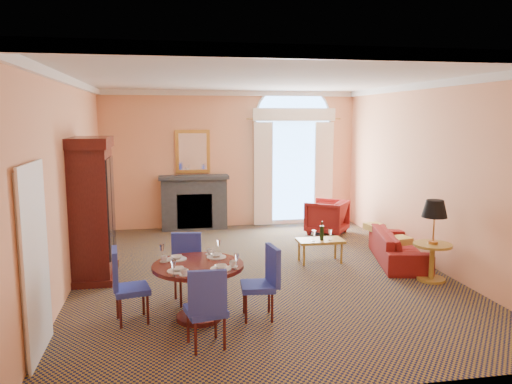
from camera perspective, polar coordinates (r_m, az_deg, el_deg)
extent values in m
plane|color=#111638|center=(8.50, 0.62, -9.20)|extent=(7.50, 7.50, 0.00)
cube|color=#FFAE79|center=(11.83, -2.88, 3.75)|extent=(6.00, 0.04, 3.20)
cube|color=#FFAE79|center=(8.13, -20.60, 1.00)|extent=(0.04, 7.50, 3.20)
cube|color=#FFAE79|center=(9.21, 19.29, 1.90)|extent=(0.04, 7.50, 3.20)
cube|color=silver|center=(8.11, 0.66, 12.86)|extent=(6.00, 7.50, 0.04)
cube|color=white|center=(8.11, 0.66, 12.44)|extent=(6.00, 7.50, 0.12)
cube|color=white|center=(5.92, -23.94, -7.50)|extent=(0.08, 0.90, 2.06)
cube|color=#3C4147|center=(11.68, -7.09, -1.32)|extent=(1.50, 0.40, 1.20)
cube|color=#3C4147|center=(11.56, -7.14, 1.78)|extent=(1.60, 0.46, 0.08)
cube|color=gold|center=(11.70, -7.25, 4.62)|extent=(0.80, 0.04, 1.00)
cube|color=silver|center=(11.68, -7.24, 4.61)|extent=(0.64, 0.02, 0.84)
cube|color=white|center=(12.14, 4.19, 2.20)|extent=(1.90, 0.04, 2.50)
cube|color=#8CB8EB|center=(12.13, 4.20, 2.19)|extent=(1.70, 0.02, 2.30)
cylinder|color=white|center=(12.06, 4.26, 8.11)|extent=(1.90, 0.04, 1.90)
cube|color=white|center=(11.85, 0.83, 2.06)|extent=(0.45, 0.06, 2.45)
cube|color=white|center=(12.24, 7.73, 2.19)|extent=(0.45, 0.06, 2.45)
cube|color=white|center=(11.95, 4.41, 8.82)|extent=(2.00, 0.08, 0.30)
cube|color=#3C100D|center=(8.43, -18.22, -2.38)|extent=(0.58, 1.06, 2.11)
cube|color=#3C100D|center=(8.30, -18.58, 5.38)|extent=(0.65, 1.16, 0.17)
cube|color=#3C100D|center=(8.67, -17.90, -8.90)|extent=(0.65, 1.16, 0.11)
cylinder|color=#3C100D|center=(6.47, -6.64, -8.39)|extent=(1.17, 1.17, 0.05)
cylinder|color=#3C100D|center=(6.58, -6.59, -11.46)|extent=(0.16, 0.16, 0.69)
cylinder|color=#3C100D|center=(6.70, -6.54, -13.99)|extent=(0.59, 0.59, 0.06)
cylinder|color=white|center=(6.73, -4.55, -7.41)|extent=(0.26, 0.26, 0.01)
imported|color=white|center=(6.72, -4.56, -7.21)|extent=(0.15, 0.15, 0.04)
imported|color=white|center=(6.87, -5.29, -6.78)|extent=(0.09, 0.09, 0.07)
cylinder|color=white|center=(6.70, -9.06, -7.57)|extent=(0.26, 0.26, 0.01)
imported|color=white|center=(6.69, -9.07, -7.37)|extent=(0.15, 0.15, 0.04)
imported|color=white|center=(6.62, -10.45, -7.48)|extent=(0.09, 0.09, 0.07)
cylinder|color=white|center=(6.20, -8.93, -8.91)|extent=(0.26, 0.26, 0.01)
imported|color=white|center=(6.19, -8.93, -8.69)|extent=(0.15, 0.15, 0.04)
imported|color=white|center=(6.04, -8.21, -9.02)|extent=(0.09, 0.09, 0.07)
cylinder|color=white|center=(6.23, -4.04, -8.73)|extent=(0.26, 0.26, 0.01)
imported|color=white|center=(6.22, -4.05, -8.51)|extent=(0.15, 0.15, 0.04)
imported|color=white|center=(6.31, -2.66, -8.16)|extent=(0.09, 0.09, 0.07)
cube|color=#28369E|center=(7.17, -7.63, -9.11)|extent=(0.50, 0.50, 0.07)
cube|color=#28369E|center=(7.28, -7.94, -6.58)|extent=(0.43, 0.12, 0.51)
cylinder|color=#3C100D|center=(7.44, -6.65, -10.31)|extent=(0.03, 0.03, 0.39)
cylinder|color=#3C100D|center=(7.36, -9.19, -10.56)|extent=(0.03, 0.03, 0.39)
cylinder|color=#3C100D|center=(7.13, -5.94, -11.13)|extent=(0.03, 0.03, 0.39)
cylinder|color=#3C100D|center=(7.06, -8.59, -11.41)|extent=(0.03, 0.03, 0.39)
cube|color=#28369E|center=(5.82, -5.77, -13.34)|extent=(0.50, 0.50, 0.07)
cube|color=#28369E|center=(5.54, -5.57, -11.42)|extent=(0.43, 0.08, 0.51)
cylinder|color=#3C100D|center=(5.73, -6.92, -16.27)|extent=(0.03, 0.03, 0.39)
cylinder|color=#3C100D|center=(5.81, -3.62, -15.84)|extent=(0.03, 0.03, 0.39)
cylinder|color=#3C100D|center=(6.02, -7.77, -15.00)|extent=(0.03, 0.03, 0.39)
cylinder|color=#3C100D|center=(6.10, -4.64, -14.62)|extent=(0.03, 0.03, 0.39)
cube|color=#28369E|center=(6.56, 0.21, -10.75)|extent=(0.46, 0.46, 0.07)
cube|color=#28369E|center=(6.48, 1.94, -8.40)|extent=(0.12, 0.43, 0.51)
cylinder|color=#3C100D|center=(6.50, 1.85, -13.10)|extent=(0.03, 0.03, 0.39)
cylinder|color=#3C100D|center=(6.81, 1.49, -12.07)|extent=(0.03, 0.03, 0.39)
cylinder|color=#3C100D|center=(6.47, -1.15, -13.21)|extent=(0.03, 0.03, 0.39)
cylinder|color=#3C100D|center=(6.78, -1.36, -12.17)|extent=(0.03, 0.03, 0.39)
cube|color=#28369E|center=(6.64, -14.02, -10.76)|extent=(0.50, 0.50, 0.07)
cube|color=#28369E|center=(6.59, -15.79, -8.45)|extent=(0.11, 0.43, 0.51)
cylinder|color=#3C100D|center=(6.85, -15.55, -12.25)|extent=(0.03, 0.03, 0.39)
cylinder|color=#3C100D|center=(6.54, -15.22, -13.25)|extent=(0.03, 0.03, 0.39)
cylinder|color=#3C100D|center=(6.89, -12.74, -12.02)|extent=(0.03, 0.03, 0.39)
cylinder|color=#3C100D|center=(6.58, -12.27, -13.00)|extent=(0.03, 0.03, 0.39)
imported|color=maroon|center=(9.38, 15.97, -6.05)|extent=(1.18, 2.03, 0.56)
imported|color=maroon|center=(11.27, 8.10, -2.83)|extent=(1.16, 1.15, 0.76)
cube|color=#AC8733|center=(9.07, 7.36, -5.54)|extent=(0.82, 0.46, 0.05)
cylinder|color=#AC8733|center=(8.87, 5.51, -7.24)|extent=(0.04, 0.04, 0.37)
cylinder|color=#AC8733|center=(9.08, 9.75, -6.95)|extent=(0.04, 0.04, 0.37)
cylinder|color=#AC8733|center=(9.18, 4.94, -6.69)|extent=(0.04, 0.04, 0.37)
cylinder|color=#AC8733|center=(9.38, 9.05, -6.43)|extent=(0.04, 0.04, 0.37)
cylinder|color=#AC8733|center=(8.44, 19.55, -5.72)|extent=(0.60, 0.60, 0.04)
cylinder|color=#AC8733|center=(8.51, 19.45, -7.69)|extent=(0.08, 0.08, 0.56)
cylinder|color=#AC8733|center=(8.59, 19.36, -9.37)|extent=(0.44, 0.44, 0.04)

